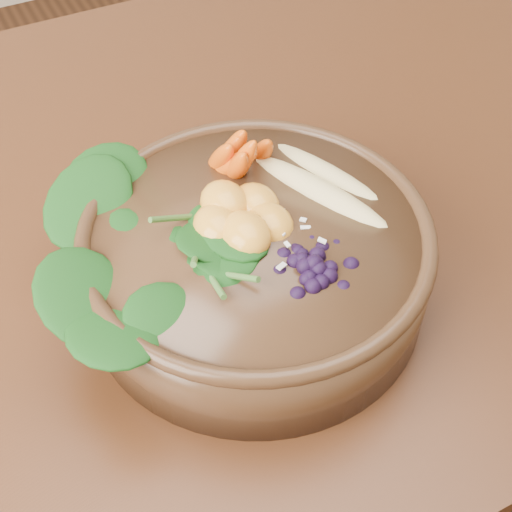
# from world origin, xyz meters

# --- Properties ---
(ground) EXTENTS (4.00, 4.00, 0.00)m
(ground) POSITION_xyz_m (0.00, 0.00, 0.00)
(ground) COLOR #381E0F
(ground) RESTS_ON ground
(dining_table) EXTENTS (1.60, 0.90, 0.75)m
(dining_table) POSITION_xyz_m (0.00, 0.00, 0.66)
(dining_table) COLOR #331C0C
(dining_table) RESTS_ON ground
(stoneware_bowl) EXTENTS (0.41, 0.41, 0.09)m
(stoneware_bowl) POSITION_xyz_m (-0.27, -0.16, 0.79)
(stoneware_bowl) COLOR #452C1A
(stoneware_bowl) RESTS_ON dining_table
(kale_heap) EXTENTS (0.26, 0.25, 0.05)m
(kale_heap) POSITION_xyz_m (-0.34, -0.11, 0.86)
(kale_heap) COLOR #184E16
(kale_heap) RESTS_ON stoneware_bowl
(carrot_cluster) EXTENTS (0.08, 0.08, 0.09)m
(carrot_cluster) POSITION_xyz_m (-0.24, -0.06, 0.88)
(carrot_cluster) COLOR #E0590E
(carrot_cluster) RESTS_ON stoneware_bowl
(banana_halves) EXTENTS (0.11, 0.19, 0.03)m
(banana_halves) POSITION_xyz_m (-0.18, -0.13, 0.85)
(banana_halves) COLOR #E0CC84
(banana_halves) RESTS_ON stoneware_bowl
(mandarin_cluster) EXTENTS (0.12, 0.13, 0.04)m
(mandarin_cluster) POSITION_xyz_m (-0.27, -0.14, 0.86)
(mandarin_cluster) COLOR orange
(mandarin_cluster) RESTS_ON stoneware_bowl
(blueberry_pile) EXTENTS (0.18, 0.15, 0.05)m
(blueberry_pile) POSITION_xyz_m (-0.24, -0.23, 0.86)
(blueberry_pile) COLOR black
(blueberry_pile) RESTS_ON stoneware_bowl
(coconut_flakes) EXTENTS (0.12, 0.11, 0.01)m
(coconut_flakes) POSITION_xyz_m (-0.26, -0.19, 0.84)
(coconut_flakes) COLOR white
(coconut_flakes) RESTS_ON stoneware_bowl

